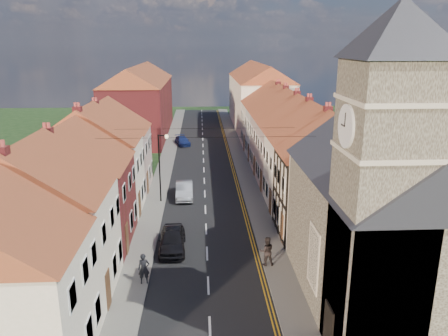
{
  "coord_description": "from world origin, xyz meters",
  "views": [
    {
      "loc": [
        -0.32,
        -16.48,
        13.57
      ],
      "look_at": [
        1.6,
        18.5,
        3.5
      ],
      "focal_mm": 35.0,
      "sensor_mm": 36.0,
      "label": 1
    }
  ],
  "objects_px": {
    "church": "(397,204)",
    "lamppost": "(160,164)",
    "car_mid": "(184,190)",
    "pedestrian_left": "(144,269)",
    "pedestrian_right": "(267,251)",
    "car_far": "(182,141)",
    "car_near": "(172,240)"
  },
  "relations": [
    {
      "from": "car_far",
      "to": "car_near",
      "type": "bearing_deg",
      "value": -103.54
    },
    {
      "from": "car_mid",
      "to": "lamppost",
      "type": "bearing_deg",
      "value": -150.97
    },
    {
      "from": "car_near",
      "to": "church",
      "type": "bearing_deg",
      "value": -33.52
    },
    {
      "from": "pedestrian_right",
      "to": "car_far",
      "type": "bearing_deg",
      "value": -80.5
    },
    {
      "from": "church",
      "to": "pedestrian_right",
      "type": "bearing_deg",
      "value": 140.06
    },
    {
      "from": "church",
      "to": "car_mid",
      "type": "height_order",
      "value": "church"
    },
    {
      "from": "church",
      "to": "car_far",
      "type": "bearing_deg",
      "value": 107.24
    },
    {
      "from": "car_mid",
      "to": "pedestrian_left",
      "type": "bearing_deg",
      "value": -98.8
    },
    {
      "from": "car_near",
      "to": "pedestrian_left",
      "type": "distance_m",
      "value": 4.6
    },
    {
      "from": "car_near",
      "to": "pedestrian_left",
      "type": "bearing_deg",
      "value": -108.63
    },
    {
      "from": "lamppost",
      "to": "car_far",
      "type": "bearing_deg",
      "value": 87.48
    },
    {
      "from": "car_far",
      "to": "pedestrian_left",
      "type": "xyz_separation_m",
      "value": [
        -0.88,
        -36.26,
        0.46
      ]
    },
    {
      "from": "car_near",
      "to": "car_mid",
      "type": "bearing_deg",
      "value": 86.18
    },
    {
      "from": "car_near",
      "to": "pedestrian_left",
      "type": "xyz_separation_m",
      "value": [
        -1.37,
        -4.38,
        0.29
      ]
    },
    {
      "from": "car_far",
      "to": "pedestrian_right",
      "type": "bearing_deg",
      "value": -93.72
    },
    {
      "from": "car_mid",
      "to": "car_near",
      "type": "bearing_deg",
      "value": -94.3
    },
    {
      "from": "lamppost",
      "to": "car_near",
      "type": "xyz_separation_m",
      "value": [
        1.48,
        -9.31,
        -2.8
      ]
    },
    {
      "from": "lamppost",
      "to": "pedestrian_right",
      "type": "xyz_separation_m",
      "value": [
        7.51,
        -11.94,
        -2.48
      ]
    },
    {
      "from": "lamppost",
      "to": "church",
      "type": "bearing_deg",
      "value": -51.7
    },
    {
      "from": "church",
      "to": "pedestrian_left",
      "type": "relative_size",
      "value": 8.37
    },
    {
      "from": "car_far",
      "to": "car_mid",
      "type": "bearing_deg",
      "value": -101.88
    },
    {
      "from": "car_far",
      "to": "pedestrian_left",
      "type": "distance_m",
      "value": 36.27
    },
    {
      "from": "church",
      "to": "pedestrian_left",
      "type": "distance_m",
      "value": 14.25
    },
    {
      "from": "lamppost",
      "to": "car_mid",
      "type": "relative_size",
      "value": 1.4
    },
    {
      "from": "church",
      "to": "lamppost",
      "type": "xyz_separation_m",
      "value": [
        -13.17,
        16.68,
        -2.34
      ]
    },
    {
      "from": "church",
      "to": "car_near",
      "type": "distance_m",
      "value": 14.74
    },
    {
      "from": "lamppost",
      "to": "pedestrian_right",
      "type": "distance_m",
      "value": 14.32
    },
    {
      "from": "car_far",
      "to": "lamppost",
      "type": "bearing_deg",
      "value": -106.94
    },
    {
      "from": "car_mid",
      "to": "pedestrian_right",
      "type": "bearing_deg",
      "value": -68.73
    },
    {
      "from": "church",
      "to": "lamppost",
      "type": "height_order",
      "value": "church"
    },
    {
      "from": "pedestrian_right",
      "to": "lamppost",
      "type": "bearing_deg",
      "value": -59.02
    },
    {
      "from": "lamppost",
      "to": "pedestrian_left",
      "type": "height_order",
      "value": "lamppost"
    }
  ]
}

